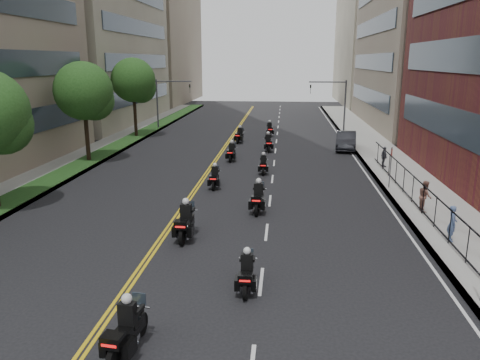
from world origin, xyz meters
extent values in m
cube|color=gray|center=(12.00, 25.00, 0.07)|extent=(4.00, 90.00, 0.15)
cube|color=gray|center=(-12.00, 25.00, 0.07)|extent=(4.00, 90.00, 0.15)
cube|color=#1C3D16|center=(-11.20, 25.00, 0.17)|extent=(2.00, 90.00, 0.04)
cube|color=#333F4C|center=(13.95, 17.00, 3.50)|extent=(0.12, 25.80, 1.80)
cube|color=#333F4C|center=(13.95, 17.00, 7.50)|extent=(0.12, 25.80, 1.80)
cube|color=#333F4C|center=(13.95, 48.00, 3.50)|extent=(0.12, 24.08, 1.80)
cube|color=#333F4C|center=(13.95, 48.00, 7.50)|extent=(0.12, 24.08, 1.80)
cube|color=#333F4C|center=(13.95, 48.00, 11.50)|extent=(0.12, 24.08, 1.80)
cube|color=gray|center=(21.50, 78.00, 13.00)|extent=(15.00, 28.00, 26.00)
cube|color=#333F4C|center=(-13.95, 48.00, 3.50)|extent=(0.12, 24.08, 1.80)
cube|color=#333F4C|center=(-13.95, 48.00, 7.50)|extent=(0.12, 24.08, 1.80)
cube|color=#333F4C|center=(-13.95, 48.00, 11.50)|extent=(0.12, 24.08, 1.80)
cube|color=gray|center=(-22.00, 78.00, 13.00)|extent=(16.00, 28.00, 26.00)
cube|color=black|center=(11.00, 12.00, 1.60)|extent=(0.05, 28.00, 0.05)
cube|color=black|center=(11.00, 12.00, 0.30)|extent=(0.05, 28.00, 0.05)
sphere|color=#1F4B19|center=(-10.60, 12.40, 4.49)|extent=(3.08, 3.08, 3.08)
cylinder|color=#321F16|center=(-11.20, 24.00, 2.55)|extent=(0.32, 0.32, 5.11)
sphere|color=#1F4B19|center=(-11.20, 24.00, 5.47)|extent=(4.40, 4.40, 4.40)
sphere|color=#1F4B19|center=(-10.60, 24.40, 4.75)|extent=(3.08, 3.08, 3.08)
cylinder|color=#321F16|center=(-11.20, 36.00, 2.69)|extent=(0.32, 0.32, 5.39)
sphere|color=#1F4B19|center=(-11.20, 36.00, 5.78)|extent=(4.40, 4.40, 4.40)
sphere|color=#1F4B19|center=(-10.60, 36.40, 5.00)|extent=(3.08, 3.08, 3.08)
cylinder|color=#3F3F44|center=(10.50, 42.00, 2.80)|extent=(0.18, 0.18, 5.60)
cylinder|color=#3F3F44|center=(8.50, 42.00, 5.40)|extent=(4.00, 0.14, 0.14)
imported|color=black|center=(6.70, 42.00, 4.60)|extent=(0.16, 0.20, 1.00)
cylinder|color=#3F3F44|center=(-10.50, 42.00, 2.80)|extent=(0.18, 0.18, 5.60)
cylinder|color=#3F3F44|center=(-8.50, 42.00, 5.40)|extent=(4.00, 0.14, 0.14)
imported|color=black|center=(-6.70, 42.00, 4.60)|extent=(0.16, 0.20, 1.00)
cylinder|color=black|center=(-0.30, -0.34, 0.35)|extent=(0.23, 0.71, 0.69)
cylinder|color=black|center=(-0.10, 1.28, 0.35)|extent=(0.23, 0.71, 0.69)
cube|color=black|center=(-0.20, 0.47, 0.63)|extent=(0.60, 1.42, 0.41)
cube|color=silver|center=(-0.19, 0.52, 0.40)|extent=(0.46, 0.61, 0.31)
cube|color=black|center=(-0.30, -0.34, 0.88)|extent=(0.58, 0.49, 0.33)
cube|color=red|center=(-0.33, -0.55, 0.86)|extent=(0.41, 0.08, 0.07)
cube|color=black|center=(-0.19, 0.52, 1.14)|extent=(0.48, 0.34, 0.63)
sphere|color=silver|center=(-0.19, 0.53, 1.57)|extent=(0.30, 0.30, 0.30)
cylinder|color=black|center=(2.73, 3.64, 0.31)|extent=(0.13, 0.62, 0.62)
cylinder|color=black|center=(2.72, 5.11, 0.31)|extent=(0.13, 0.62, 0.62)
cube|color=black|center=(2.73, 4.37, 0.57)|extent=(0.39, 1.24, 0.37)
cube|color=silver|center=(2.73, 4.42, 0.36)|extent=(0.35, 0.51, 0.27)
cube|color=black|center=(2.73, 3.64, 0.79)|extent=(0.48, 0.39, 0.29)
cube|color=red|center=(2.73, 3.45, 0.77)|extent=(0.37, 0.03, 0.06)
cube|color=black|center=(2.73, 4.42, 1.03)|extent=(0.40, 0.26, 0.57)
sphere|color=silver|center=(2.73, 4.43, 1.41)|extent=(0.27, 0.27, 0.27)
cylinder|color=black|center=(-0.37, 8.07, 0.37)|extent=(0.16, 0.75, 0.75)
cylinder|color=black|center=(-0.34, 9.82, 0.37)|extent=(0.16, 0.75, 0.75)
cube|color=black|center=(-0.36, 8.94, 0.68)|extent=(0.48, 1.49, 0.44)
cube|color=silver|center=(-0.36, 9.00, 0.43)|extent=(0.42, 0.61, 0.33)
cube|color=black|center=(-0.37, 8.07, 0.94)|extent=(0.58, 0.47, 0.35)
cube|color=red|center=(-0.37, 7.84, 0.92)|extent=(0.44, 0.04, 0.08)
cube|color=black|center=(-0.36, 9.00, 1.23)|extent=(0.49, 0.31, 0.68)
sphere|color=silver|center=(-0.36, 9.01, 1.69)|extent=(0.32, 0.32, 0.32)
cylinder|color=black|center=(2.60, 12.24, 0.36)|extent=(0.18, 0.72, 0.72)
cylinder|color=black|center=(2.68, 13.93, 0.36)|extent=(0.18, 0.72, 0.72)
cube|color=black|center=(2.64, 13.08, 0.65)|extent=(0.52, 1.45, 0.42)
cube|color=silver|center=(2.64, 13.14, 0.41)|extent=(0.43, 0.60, 0.32)
cube|color=black|center=(2.60, 12.24, 0.91)|extent=(0.57, 0.47, 0.34)
cube|color=red|center=(2.59, 12.02, 0.89)|extent=(0.42, 0.05, 0.07)
cube|color=black|center=(2.64, 13.14, 1.18)|extent=(0.48, 0.32, 0.65)
sphere|color=silver|center=(2.64, 13.15, 1.63)|extent=(0.31, 0.31, 0.31)
cylinder|color=black|center=(-0.30, 16.76, 0.32)|extent=(0.14, 0.64, 0.64)
cylinder|color=black|center=(-0.34, 18.26, 0.32)|extent=(0.14, 0.64, 0.64)
cube|color=black|center=(-0.32, 17.51, 0.58)|extent=(0.42, 1.27, 0.37)
cube|color=silver|center=(-0.32, 17.56, 0.36)|extent=(0.37, 0.52, 0.28)
cube|color=black|center=(-0.30, 16.76, 0.80)|extent=(0.49, 0.40, 0.30)
cube|color=red|center=(-0.30, 16.57, 0.78)|extent=(0.37, 0.04, 0.07)
cube|color=black|center=(-0.32, 17.56, 1.05)|extent=(0.42, 0.27, 0.58)
sphere|color=silver|center=(-0.32, 17.56, 1.44)|extent=(0.27, 0.27, 0.27)
cylinder|color=black|center=(2.54, 20.83, 0.31)|extent=(0.14, 0.62, 0.61)
cylinder|color=black|center=(2.50, 22.28, 0.31)|extent=(0.14, 0.62, 0.61)
cube|color=black|center=(2.52, 21.55, 0.56)|extent=(0.41, 1.23, 0.36)
cube|color=silver|center=(2.52, 21.60, 0.35)|extent=(0.36, 0.51, 0.27)
cube|color=black|center=(2.54, 20.83, 0.78)|extent=(0.48, 0.39, 0.29)
cube|color=red|center=(2.54, 20.64, 0.76)|extent=(0.36, 0.04, 0.06)
cube|color=black|center=(2.52, 21.60, 1.01)|extent=(0.40, 0.26, 0.56)
sphere|color=silver|center=(2.52, 21.61, 1.39)|extent=(0.26, 0.26, 0.26)
cylinder|color=black|center=(-0.19, 24.81, 0.33)|extent=(0.16, 0.67, 0.66)
cylinder|color=black|center=(-0.13, 26.37, 0.33)|extent=(0.16, 0.67, 0.66)
cube|color=black|center=(-0.16, 25.59, 0.61)|extent=(0.46, 1.33, 0.39)
cube|color=silver|center=(-0.16, 25.64, 0.38)|extent=(0.39, 0.55, 0.29)
cube|color=black|center=(-0.19, 24.81, 0.84)|extent=(0.52, 0.43, 0.31)
cube|color=red|center=(-0.20, 24.60, 0.82)|extent=(0.39, 0.04, 0.07)
cube|color=black|center=(-0.16, 25.64, 1.09)|extent=(0.44, 0.29, 0.61)
sphere|color=silver|center=(-0.16, 25.65, 1.50)|extent=(0.28, 0.28, 0.28)
cylinder|color=black|center=(2.64, 29.10, 0.35)|extent=(0.22, 0.70, 0.69)
cylinder|color=black|center=(2.45, 30.71, 0.35)|extent=(0.22, 0.70, 0.69)
cube|color=black|center=(2.55, 29.91, 0.63)|extent=(0.58, 1.41, 0.41)
cube|color=silver|center=(2.54, 29.96, 0.40)|extent=(0.45, 0.60, 0.30)
cube|color=black|center=(2.64, 29.10, 0.87)|extent=(0.57, 0.49, 0.33)
cube|color=red|center=(2.66, 28.89, 0.85)|extent=(0.41, 0.08, 0.07)
cube|color=black|center=(2.54, 29.96, 1.14)|extent=(0.48, 0.33, 0.63)
sphere|color=silver|center=(2.54, 29.97, 1.57)|extent=(0.29, 0.29, 0.29)
cylinder|color=black|center=(-0.41, 33.10, 0.34)|extent=(0.23, 0.69, 0.68)
cylinder|color=black|center=(-0.19, 34.68, 0.34)|extent=(0.23, 0.69, 0.68)
cube|color=black|center=(-0.30, 33.89, 0.62)|extent=(0.60, 1.39, 0.40)
cube|color=silver|center=(-0.29, 33.94, 0.39)|extent=(0.45, 0.59, 0.30)
cube|color=black|center=(-0.41, 33.10, 0.85)|extent=(0.57, 0.48, 0.32)
cube|color=red|center=(-0.44, 32.89, 0.84)|extent=(0.40, 0.08, 0.07)
cube|color=black|center=(-0.29, 33.94, 1.11)|extent=(0.47, 0.34, 0.62)
sphere|color=silver|center=(-0.29, 33.95, 1.53)|extent=(0.29, 0.29, 0.29)
cylinder|color=black|center=(2.50, 37.38, 0.34)|extent=(0.22, 0.68, 0.67)
cylinder|color=black|center=(2.30, 38.95, 0.34)|extent=(0.22, 0.68, 0.67)
cube|color=black|center=(2.40, 38.17, 0.61)|extent=(0.58, 1.38, 0.40)
cube|color=silver|center=(2.40, 38.21, 0.39)|extent=(0.44, 0.59, 0.30)
cube|color=black|center=(2.50, 37.38, 0.85)|extent=(0.56, 0.48, 0.32)
cube|color=red|center=(2.52, 37.17, 0.83)|extent=(0.40, 0.08, 0.07)
cube|color=black|center=(2.40, 38.21, 1.11)|extent=(0.47, 0.33, 0.61)
sphere|color=silver|center=(2.39, 38.22, 1.52)|extent=(0.29, 0.29, 0.29)
imported|color=black|center=(9.40, 31.25, 0.79)|extent=(2.25, 4.96, 1.58)
imported|color=#4E628F|center=(11.20, 9.33, 0.94)|extent=(0.46, 0.63, 1.58)
imported|color=brown|center=(11.20, 13.43, 0.96)|extent=(0.63, 0.80, 1.62)
imported|color=#44444C|center=(11.21, 23.77, 0.90)|extent=(0.53, 0.93, 1.50)
camera|label=1|loc=(3.88, -10.42, 7.76)|focal=35.00mm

